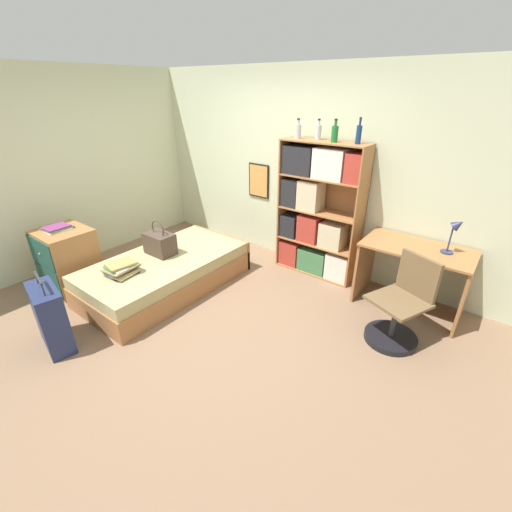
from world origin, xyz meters
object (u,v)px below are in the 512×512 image
Objects in this scene: bottle_clear at (335,133)px; magazine_pile_on_dresser at (57,228)px; bed at (167,272)px; bottle_brown at (318,132)px; waste_bin at (410,300)px; handbag at (160,243)px; book_stack_on_bed at (122,268)px; dresser at (68,259)px; desk_chair at (398,316)px; suitcase at (51,318)px; bottle_green at (298,131)px; bookcase at (316,213)px; bottle_blue at (359,134)px; desk_lamp at (456,230)px; desk at (414,267)px.

magazine_pile_on_dresser is at bearing -137.58° from bottle_clear.
bottle_brown is at bearing 53.22° from bed.
bed is 8.03× the size of bottle_clear.
waste_bin is at bearing 26.92° from bed.
book_stack_on_bed is at bearing -81.89° from handbag.
book_stack_on_bed is at bearing -119.70° from bottle_brown.
handbag is at bearing -130.58° from bottle_brown.
desk_chair is (3.63, 1.48, -0.10)m from dresser.
handbag is 0.57× the size of suitcase.
bottle_brown is at bearing 14.73° from bottle_green.
bookcase is at bearing 169.82° from bottle_clear.
bottle_blue is at bearing 40.27° from dresser.
magazine_pile_on_dresser is (-0.90, -0.79, 0.24)m from handbag.
desk_lamp reaches higher than book_stack_on_bed.
magazine_pile_on_dresser is 3.48m from bottle_clear.
bed reaches higher than waste_bin.
suitcase is 2.46× the size of magazine_pile_on_dresser.
waste_bin is (-0.03, 0.59, -0.14)m from desk_chair.
magazine_pile_on_dresser is at bearing -157.97° from desk_chair.
book_stack_on_bed is at bearing -145.52° from desk_lamp.
desk_chair is at bearing 25.89° from book_stack_on_bed.
bed is 2.93m from waste_bin.
bed is 1.24m from dresser.
bed is at bearing -153.08° from waste_bin.
desk_chair reaches higher than suitcase.
book_stack_on_bed is 2.65m from bottle_green.
waste_bin is at bearing 92.97° from desk_chair.
bottle_green is at bearing 156.16° from desk_chair.
handbag is 2.48m from bottle_clear.
bottle_brown reaches higher than waste_bin.
desk_lamp is (2.91, 2.00, 0.55)m from book_stack_on_bed.
bottle_brown is (1.30, 1.52, 1.28)m from handbag.
bottle_brown is at bearing 46.97° from dresser.
dresser is at bearing -139.73° from bottle_blue.
bottle_green is (0.92, 1.50, 1.63)m from bed.
book_stack_on_bed is 1.30× the size of waste_bin.
desk_chair is (1.40, -0.78, -0.56)m from bookcase.
bottle_clear is at bearing -172.81° from bottle_blue.
bookcase reaches higher than dresser.
magazine_pile_on_dresser reaches higher than desk.
handbag is at bearing -125.98° from bottle_green.
dresser is (-0.85, -0.78, -0.17)m from handbag.
book_stack_on_bed is 0.86m from suitcase.
dresser is 4.15m from waste_bin.
bookcase is 1.55m from waste_bin.
desk_chair is at bearing -39.41° from bottle_blue.
bottle_brown reaches higher than desk.
suitcase is 3.34× the size of bottle_green.
book_stack_on_bed is 3.29m from waste_bin.
bookcase is 6.86× the size of bottle_clear.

